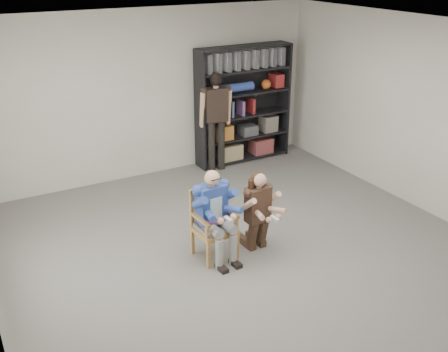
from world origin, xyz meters
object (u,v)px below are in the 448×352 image
kneeling_woman (259,212)px  standing_man (216,123)px  armchair (214,225)px  bookshelf (243,105)px  seated_man (214,215)px

kneeling_woman → standing_man: bearing=69.5°
armchair → bookshelf: bearing=49.7°
bookshelf → standing_man: 0.72m
seated_man → standing_man: (1.41, 2.55, 0.28)m
armchair → bookshelf: 3.50m
seated_man → standing_man: 2.93m
kneeling_woman → seated_man: bearing=165.0°
armchair → kneeling_woman: size_ratio=0.84×
standing_man → armchair: bearing=-109.9°
kneeling_woman → standing_man: standing_man is taller
standing_man → bookshelf: bearing=25.7°
seated_man → kneeling_woman: seated_man is taller
seated_man → kneeling_woman: (0.58, -0.12, -0.05)m
bookshelf → standing_man: bearing=-163.3°
seated_man → standing_man: size_ratio=0.68×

